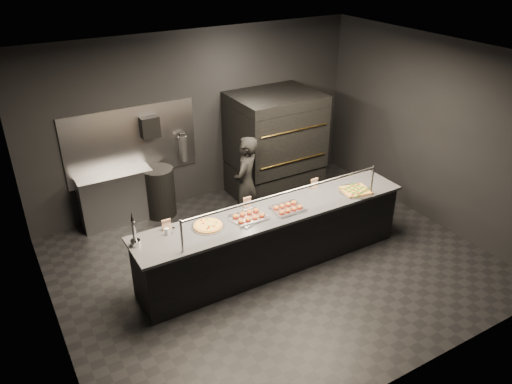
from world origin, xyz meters
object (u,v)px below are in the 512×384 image
(service_counter, at_px, (274,238))
(round_pizza, at_px, (208,226))
(beer_tap, at_px, (135,236))
(trash_bin, at_px, (160,192))
(slider_tray_b, at_px, (288,208))
(slider_tray_a, at_px, (249,217))
(worker, at_px, (246,184))
(prep_shelf, at_px, (117,199))
(towel_dispenser, at_px, (150,127))
(fire_extinguisher, at_px, (183,148))
(pizza_oven, at_px, (275,145))
(square_pizza, at_px, (356,191))

(service_counter, xyz_separation_m, round_pizza, (-0.99, 0.07, 0.47))
(beer_tap, relative_size, trash_bin, 0.55)
(service_counter, relative_size, trash_bin, 4.74)
(slider_tray_b, bearing_deg, slider_tray_a, 172.84)
(worker, bearing_deg, prep_shelf, -73.81)
(towel_dispenser, height_order, worker, towel_dispenser)
(service_counter, relative_size, fire_extinguisher, 8.12)
(pizza_oven, height_order, fire_extinguisher, pizza_oven)
(beer_tap, distance_m, slider_tray_a, 1.54)
(slider_tray_b, distance_m, worker, 1.23)
(beer_tap, height_order, square_pizza, beer_tap)
(round_pizza, height_order, square_pizza, square_pizza)
(pizza_oven, bearing_deg, fire_extinguisher, 162.11)
(pizza_oven, bearing_deg, slider_tray_a, -130.17)
(prep_shelf, distance_m, fire_extinguisher, 1.39)
(pizza_oven, distance_m, beer_tap, 3.61)
(pizza_oven, bearing_deg, round_pizza, -140.07)
(square_pizza, bearing_deg, slider_tray_b, 177.08)
(towel_dispenser, bearing_deg, pizza_oven, -13.14)
(towel_dispenser, distance_m, fire_extinguisher, 0.74)
(service_counter, height_order, trash_bin, service_counter)
(service_counter, distance_m, round_pizza, 1.10)
(pizza_oven, xyz_separation_m, slider_tray_b, (-1.03, -1.99, -0.02))
(service_counter, xyz_separation_m, prep_shelf, (-1.60, 2.32, -0.01))
(round_pizza, bearing_deg, service_counter, -4.01)
(trash_bin, height_order, worker, worker)
(service_counter, relative_size, pizza_oven, 2.15)
(pizza_oven, distance_m, worker, 1.29)
(slider_tray_b, bearing_deg, prep_shelf, 126.27)
(service_counter, height_order, beer_tap, beer_tap)
(service_counter, distance_m, beer_tap, 2.04)
(fire_extinguisher, height_order, square_pizza, fire_extinguisher)
(round_pizza, bearing_deg, slider_tray_b, -7.83)
(beer_tap, height_order, worker, worker)
(prep_shelf, xyz_separation_m, round_pizza, (0.61, -2.25, 0.49))
(slider_tray_b, height_order, trash_bin, slider_tray_b)
(service_counter, relative_size, prep_shelf, 3.42)
(fire_extinguisher, bearing_deg, service_counter, -81.70)
(beer_tap, bearing_deg, square_pizza, -4.85)
(towel_dispenser, height_order, round_pizza, towel_dispenser)
(fire_extinguisher, xyz_separation_m, beer_tap, (-1.60, -2.27, -0.00))
(pizza_oven, relative_size, trash_bin, 2.21)
(service_counter, bearing_deg, towel_dispenser, 110.63)
(square_pizza, bearing_deg, worker, 132.26)
(square_pizza, distance_m, trash_bin, 3.30)
(prep_shelf, height_order, slider_tray_b, slider_tray_b)
(round_pizza, xyz_separation_m, square_pizza, (2.33, -0.22, 0.00))
(slider_tray_b, bearing_deg, towel_dispenser, 113.30)
(service_counter, relative_size, towel_dispenser, 11.71)
(fire_extinguisher, relative_size, slider_tray_a, 0.93)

